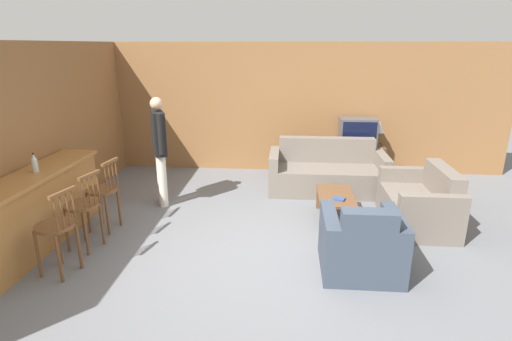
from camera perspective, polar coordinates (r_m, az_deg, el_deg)
name	(u,v)px	position (r m, az deg, el deg)	size (l,w,h in m)	color
ground_plane	(260,253)	(5.21, 0.62, -11.74)	(24.00, 24.00, 0.00)	slate
wall_back	(273,108)	(8.26, 2.47, 8.86)	(9.40, 0.08, 2.60)	olive
wall_left	(59,128)	(6.96, -26.36, 5.41)	(0.08, 8.63, 2.60)	olive
bar_counter	(34,212)	(5.88, -29.15, -5.18)	(0.55, 2.60, 0.99)	#A87038
bar_chair_near	(57,230)	(5.08, -26.61, -7.64)	(0.52, 0.52, 1.04)	brown
bar_chair_mid	(83,209)	(5.55, -23.48, -5.09)	(0.52, 0.52, 1.04)	brown
bar_chair_far	(103,193)	(6.02, -21.04, -3.08)	(0.49, 0.49, 1.04)	brown
couch_far	(327,173)	(7.34, 10.07, -0.38)	(2.06, 0.95, 0.91)	#70665B
armchair_near	(361,245)	(4.85, 14.78, -10.31)	(0.90, 0.90, 0.89)	#384251
loveseat_right	(420,204)	(6.33, 22.40, -4.43)	(0.87, 1.38, 0.88)	#70665B
coffee_table	(336,199)	(6.11, 11.33, -3.99)	(0.52, 0.95, 0.40)	brown
tv_unit	(355,161)	(8.22, 14.00, 1.32)	(1.07, 0.48, 0.64)	#513823
tv	(358,132)	(8.07, 14.31, 5.36)	(0.71, 0.44, 0.54)	#4C4C4C
bottle	(34,163)	(5.83, -29.08, 0.92)	(0.07, 0.07, 0.25)	silver
book_on_table	(339,199)	(5.90, 11.74, -3.99)	(0.20, 0.18, 0.03)	navy
table_lamp	(379,128)	(8.14, 17.17, 5.84)	(0.23, 0.23, 0.49)	brown
person_by_window	(159,146)	(6.55, -13.62, 3.48)	(0.35, 0.53, 1.78)	silver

